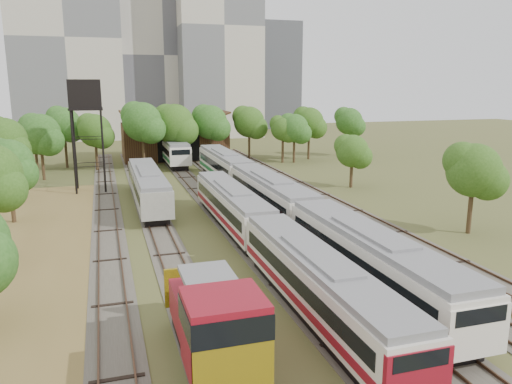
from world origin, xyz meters
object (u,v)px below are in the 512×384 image
object	(u,v)px
railcar_red_set	(265,236)
water_tower	(85,98)
railcar_green_set	(271,197)
shunter_locomotive	(215,326)

from	to	relation	value
railcar_red_set	water_tower	world-z (taller)	water_tower
railcar_green_set	shunter_locomotive	xyz separation A→B (m)	(-10.00, -22.34, 0.01)
shunter_locomotive	water_tower	world-z (taller)	water_tower
railcar_red_set	shunter_locomotive	size ratio (longest dim) A/B	4.26
railcar_red_set	shunter_locomotive	distance (m)	13.26
railcar_red_set	railcar_green_set	distance (m)	11.25
railcar_red_set	water_tower	bearing A→B (deg)	112.72
shunter_locomotive	water_tower	distance (m)	40.58
railcar_green_set	water_tower	size ratio (longest dim) A/B	4.27
railcar_red_set	railcar_green_set	xyz separation A→B (m)	(4.00, 10.52, 0.18)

